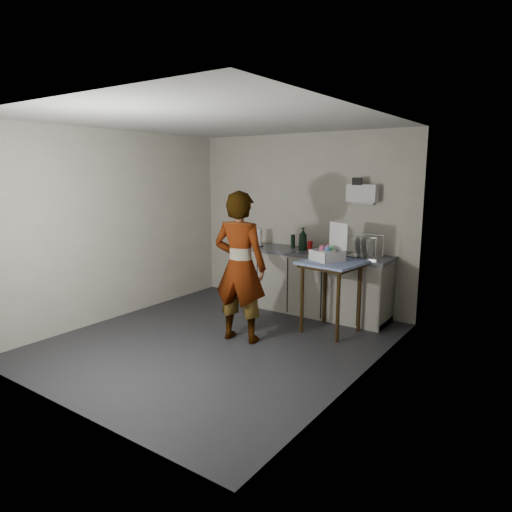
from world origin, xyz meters
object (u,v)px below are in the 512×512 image
Objects in this scene: soda_can at (310,246)px; soap_bottle at (303,239)px; bakery_box at (329,252)px; dark_bottle at (293,241)px; side_table at (332,270)px; paper_towel at (258,238)px; standing_man at (240,267)px; kitchen_counter at (314,284)px; dish_rack at (365,252)px.

soap_bottle is at bearing -169.56° from soda_can.
dark_bottle is at bearing 169.19° from bakery_box.
dark_bottle is at bearing 176.32° from soda_can.
soda_can is 0.86m from bakery_box.
dark_bottle is at bearing 168.41° from soap_bottle.
paper_towel is at bearing 167.43° from side_table.
soap_bottle is (0.02, 1.50, 0.16)m from standing_man.
side_table is (0.57, -0.60, 0.38)m from kitchen_counter.
dark_bottle reaches higher than kitchen_counter.
soda_can is at bearing -105.52° from standing_man.
side_table is 1.01m from soap_bottle.
standing_man is 8.63× the size of dark_bottle.
paper_towel is (-0.70, 1.39, 0.13)m from standing_man.
dark_bottle is 0.50× the size of dish_rack.
dish_rack is at bearing 79.28° from side_table.
bakery_box is at bearing -35.32° from dark_bottle.
dish_rack is at bearing 0.71° from kitchen_counter.
side_table is 1.58m from paper_towel.
soap_bottle is 0.78× the size of dish_rack.
kitchen_counter is 0.68m from soap_bottle.
paper_towel is 0.65× the size of dish_rack.
bakery_box is at bearing -45.87° from soda_can.
dish_rack reaches higher than side_table.
side_table is 0.23m from bakery_box.
standing_man is at bearing -63.34° from paper_towel.
soda_can is at bearing 158.64° from bakery_box.
side_table is 0.66m from dish_rack.
bakery_box is (0.51, -0.59, 0.61)m from kitchen_counter.
soda_can is at bearing -3.68° from dark_bottle.
kitchen_counter is 1.11m from paper_towel.
paper_towel reaches higher than soda_can.
dish_rack reaches higher than dark_bottle.
dish_rack is (0.84, -0.02, -0.00)m from soda_can.
standing_man reaches higher than kitchen_counter.
soap_bottle is 0.70× the size of bakery_box.
dark_bottle is 1.14m from dish_rack.
kitchen_counter is at bearing -109.04° from standing_man.
kitchen_counter is 1.58m from standing_man.
side_table is 0.51× the size of standing_man.
soap_bottle reaches higher than soda_can.
kitchen_counter is 1.23× the size of standing_man.
soap_bottle is at bearing -11.59° from dark_bottle.
standing_man is 1.53m from soda_can.
kitchen_counter is at bearing -2.75° from soap_bottle.
dark_bottle is 0.77× the size of paper_towel.
dark_bottle is at bearing 15.64° from paper_towel.
side_table is 4.39× the size of dark_bottle.
soap_bottle is at bearing -101.47° from standing_man.
kitchen_counter is at bearing 155.36° from bakery_box.
soap_bottle is at bearing 177.25° from kitchen_counter.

